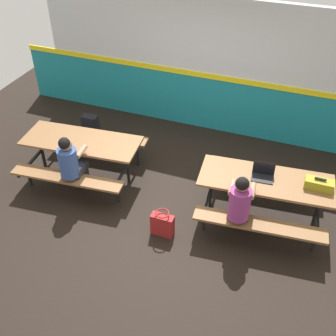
# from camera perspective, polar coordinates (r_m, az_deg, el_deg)

# --- Properties ---
(ground_plane) EXTENTS (10.00, 10.00, 0.02)m
(ground_plane) POSITION_cam_1_polar(r_m,az_deg,el_deg) (6.87, -0.65, -4.74)
(ground_plane) COLOR black
(accent_backdrop) EXTENTS (8.00, 0.14, 2.60)m
(accent_backdrop) POSITION_cam_1_polar(r_m,az_deg,el_deg) (8.14, 5.74, 13.11)
(accent_backdrop) COLOR teal
(accent_backdrop) RESTS_ON ground
(picnic_table_left) EXTENTS (2.01, 1.72, 0.74)m
(picnic_table_left) POSITION_cam_1_polar(r_m,az_deg,el_deg) (7.20, -11.54, 2.67)
(picnic_table_left) COLOR brown
(picnic_table_left) RESTS_ON ground
(picnic_table_right) EXTENTS (2.01, 1.72, 0.74)m
(picnic_table_right) POSITION_cam_1_polar(r_m,az_deg,el_deg) (6.41, 12.98, -2.64)
(picnic_table_right) COLOR brown
(picnic_table_right) RESTS_ON ground
(student_nearer) EXTENTS (0.39, 0.54, 1.21)m
(student_nearer) POSITION_cam_1_polar(r_m,az_deg,el_deg) (6.70, -13.04, 0.82)
(student_nearer) COLOR #2D2D38
(student_nearer) RESTS_ON ground
(student_further) EXTENTS (0.39, 0.54, 1.21)m
(student_further) POSITION_cam_1_polar(r_m,az_deg,el_deg) (5.91, 9.73, -4.60)
(student_further) COLOR #2D2D38
(student_further) RESTS_ON ground
(laptop_dark) EXTENTS (0.34, 0.25, 0.22)m
(laptop_dark) POSITION_cam_1_polar(r_m,az_deg,el_deg) (6.31, 12.74, -0.89)
(laptop_dark) COLOR black
(laptop_dark) RESTS_ON picnic_table_right
(toolbox_grey) EXTENTS (0.40, 0.18, 0.18)m
(toolbox_grey) POSITION_cam_1_polar(r_m,az_deg,el_deg) (6.33, 19.83, -2.07)
(toolbox_grey) COLOR olive
(toolbox_grey) RESTS_ON picnic_table_right
(backpack_dark) EXTENTS (0.30, 0.22, 0.44)m
(backpack_dark) POSITION_cam_1_polar(r_m,az_deg,el_deg) (8.45, -10.43, 5.67)
(backpack_dark) COLOR black
(backpack_dark) RESTS_ON ground
(tote_bag_bright) EXTENTS (0.34, 0.21, 0.43)m
(tote_bag_bright) POSITION_cam_1_polar(r_m,az_deg,el_deg) (6.24, -0.76, -7.65)
(tote_bag_bright) COLOR maroon
(tote_bag_bright) RESTS_ON ground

